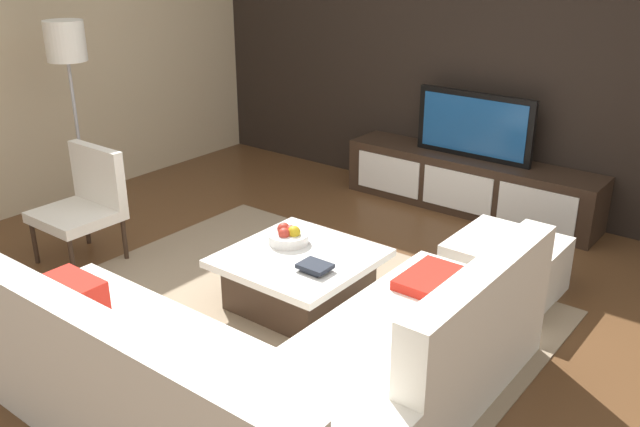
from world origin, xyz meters
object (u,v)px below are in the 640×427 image
Objects in this scene: fruit_bowl at (288,236)px; book_stack at (315,267)px; sectional_couch at (267,370)px; ottoman at (505,268)px; media_console at (469,184)px; accent_chair_near at (86,199)px; floor_lamp at (67,55)px; television at (474,125)px; coffee_table at (300,279)px.

fruit_bowl reaches higher than book_stack.
ottoman is (0.41, 2.00, -0.08)m from sectional_couch.
media_console is at bearing 125.55° from ottoman.
media_console is 3.33m from sectional_couch.
accent_chair_near is 1.23m from floor_lamp.
coffee_table is at bearing -92.49° from television.
accent_chair_near is (-1.76, -0.41, 0.29)m from coffee_table.
fruit_bowl is 1.40× the size of book_stack.
fruit_bowl is at bearing 7.54° from accent_chair_near.
book_stack is (0.41, -0.22, -0.02)m from fruit_bowl.
fruit_bowl is at bearing 125.68° from sectional_couch.
floor_lamp is 2.46× the size of ottoman.
media_console is at bearing 82.73° from fruit_bowl.
accent_chair_near is 1.67m from fruit_bowl.
fruit_bowl is at bearing 2.60° from floor_lamp.
ottoman is at bearing 37.01° from fruit_bowl.
coffee_table is 4.68× the size of book_stack.
media_console is 2.50× the size of coffee_table.
book_stack is (0.13, -2.42, -0.39)m from television.
television reaches higher than coffee_table.
floor_lamp is at bearing -137.48° from media_console.
sectional_couch reaches higher than media_console.
book_stack is at bearing -125.10° from ottoman.
ottoman reaches higher than coffee_table.
coffee_table is 1.34× the size of ottoman.
floor_lamp is at bearing 177.35° from book_stack.
media_console reaches higher than ottoman.
sectional_couch reaches higher than book_stack.
sectional_couch is (0.51, -3.29, -0.51)m from television.
ottoman is at bearing 16.56° from accent_chair_near.
floor_lamp is (-2.51, -2.30, 1.20)m from media_console.
television is 3.37m from sectional_couch.
television is 1.16× the size of coffee_table.
television is 5.42× the size of book_stack.
television is 3.46m from floor_lamp.
television is 2.45m from book_stack.
accent_chair_near reaches higher than coffee_table.
book_stack is at bearing -28.39° from coffee_table.
media_console is 0.54m from television.
sectional_couch is 0.96m from book_stack.
television is 3.88× the size of fruit_bowl.
floor_lamp is 8.59× the size of book_stack.
floor_lamp reaches higher than media_console.
floor_lamp is 2.84m from book_stack.
coffee_table is (-0.61, 1.00, -0.08)m from sectional_couch.
sectional_couch is 11.99× the size of book_stack.
coffee_table is 0.55× the size of floor_lamp.
floor_lamp is 2.45m from fruit_bowl.
floor_lamp is at bearing -163.62° from ottoman.
sectional_couch is 2.76× the size of accent_chair_near.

